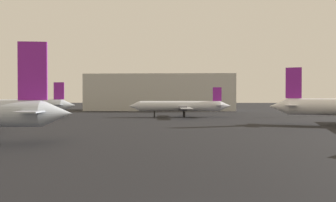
% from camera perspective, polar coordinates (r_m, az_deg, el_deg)
% --- Properties ---
extents(airplane_distant, '(32.60, 23.52, 9.31)m').
position_cam_1_polar(airplane_distant, '(89.94, -26.53, -0.74)').
color(airplane_distant, '#B2BCCC').
rests_on(airplane_distant, ground_plane).
extents(airplane_far_left, '(27.95, 20.20, 8.12)m').
position_cam_1_polar(airplane_far_left, '(84.22, 2.37, -0.93)').
color(airplane_far_left, silver).
rests_on(airplane_far_left, ground_plane).
extents(terminal_building, '(60.14, 21.50, 14.77)m').
position_cam_1_polar(terminal_building, '(131.51, -1.40, 1.54)').
color(terminal_building, '#B7B7B2').
rests_on(terminal_building, ground_plane).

